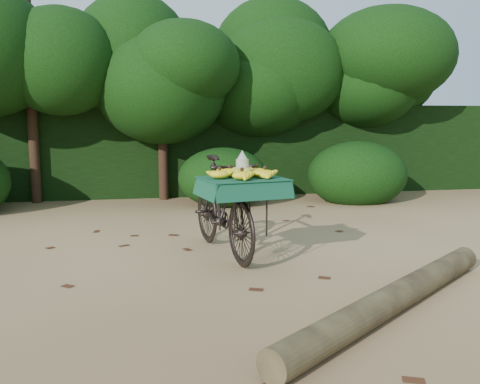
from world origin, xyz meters
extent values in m
plane|color=tan|center=(0.00, 0.00, 0.00)|extent=(80.00, 80.00, 0.00)
imported|color=black|center=(0.99, 1.11, 0.55)|extent=(0.86, 1.91, 1.11)
cube|color=black|center=(1.11, 0.52, 0.91)|extent=(0.48, 0.55, 0.03)
cube|color=#165435|center=(1.11, 0.52, 0.93)|extent=(0.91, 0.80, 0.01)
ellipsoid|color=olive|center=(1.18, 0.53, 0.98)|extent=(0.11, 0.08, 0.12)
ellipsoid|color=olive|center=(1.12, 0.59, 0.98)|extent=(0.11, 0.08, 0.12)
ellipsoid|color=olive|center=(1.04, 0.55, 0.98)|extent=(0.11, 0.08, 0.12)
ellipsoid|color=olive|center=(1.05, 0.47, 0.98)|extent=(0.11, 0.08, 0.12)
ellipsoid|color=olive|center=(1.14, 0.46, 0.98)|extent=(0.11, 0.08, 0.12)
cylinder|color=#EAE5C6|center=(1.10, 0.53, 1.03)|extent=(0.13, 0.13, 0.17)
cylinder|color=brown|center=(2.07, -0.86, 0.11)|extent=(2.65, 2.05, 0.23)
cube|color=black|center=(0.00, 6.30, 0.90)|extent=(26.00, 1.80, 1.80)
camera|label=1|loc=(0.14, -4.43, 1.51)|focal=38.00mm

